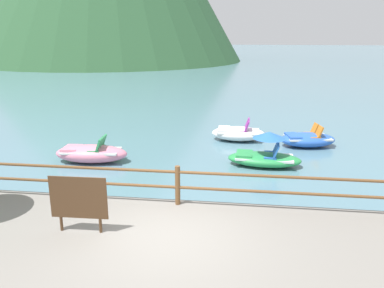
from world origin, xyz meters
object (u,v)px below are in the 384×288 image
Objects in this scene: pedal_boat_0 at (265,155)px; pedal_boat_2 at (307,139)px; sign_board at (79,198)px; pedal_boat_3 at (238,133)px; pedal_boat_1 at (91,153)px.

pedal_boat_2 is at bearing 55.71° from pedal_boat_0.
pedal_boat_2 is (1.77, 2.60, -0.08)m from pedal_boat_0.
pedal_boat_3 is at bearing 71.48° from sign_board.
pedal_boat_2 is at bearing 55.78° from sign_board.
sign_board is 10.22m from pedal_boat_2.
pedal_boat_1 is 1.15× the size of pedal_boat_3.
sign_board is 9.53m from pedal_boat_3.
sign_board is 7.09m from pedal_boat_0.
pedal_boat_0 reaches higher than pedal_boat_1.
pedal_boat_0 is at bearing 3.66° from pedal_boat_1.
sign_board reaches higher than pedal_boat_2.
sign_board is at bearing -108.52° from pedal_boat_3.
pedal_boat_2 is 1.06× the size of pedal_boat_3.
pedal_boat_3 is (-0.95, 3.17, -0.07)m from pedal_boat_0.
sign_board is 0.51× the size of pedal_boat_2.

